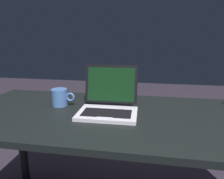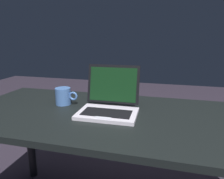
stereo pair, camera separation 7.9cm
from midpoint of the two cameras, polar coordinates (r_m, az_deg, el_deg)
The scene contains 3 objects.
desk at distance 1.08m, azimuth 4.82°, elevation -11.57°, with size 1.72×0.71×0.73m.
laptop_front at distance 1.05m, azimuth 1.39°, elevation -4.01°, with size 0.30×0.26×0.24m.
coffee_mug at distance 1.20m, azimuth -11.62°, elevation -1.85°, with size 0.13×0.09×0.10m.
Camera 2 is at (0.19, -0.95, 1.11)m, focal length 32.64 mm.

